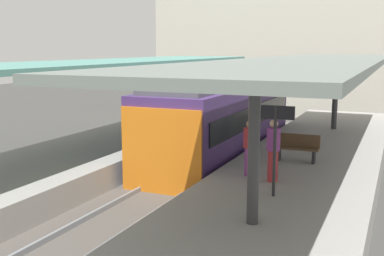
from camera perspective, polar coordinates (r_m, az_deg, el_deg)
ground_plane at (r=15.98m, az=-1.00°, el=-6.97°), size 80.00×80.00×0.00m
platform_left at (r=17.73m, az=-12.26°, el=-3.85°), size 4.40×28.00×1.00m
platform_right at (r=14.73m, az=12.65°, el=-6.63°), size 4.40×28.00×1.00m
track_ballast at (r=15.96m, az=-1.00°, el=-6.62°), size 3.20×28.00×0.20m
rail_near_side at (r=16.21m, az=-3.33°, el=-5.75°), size 0.08×28.00×0.14m
rail_far_side at (r=15.63m, az=1.41°, el=-6.32°), size 0.08×28.00×0.14m
commuter_train at (r=18.94m, az=3.64°, el=0.99°), size 2.78×10.68×3.10m
canopy_left at (r=18.42m, az=-10.08°, el=7.58°), size 4.18×21.00×3.07m
canopy_right at (r=15.55m, az=14.14°, el=7.61°), size 4.18×21.00×3.21m
platform_bench at (r=15.41m, az=12.44°, el=-2.21°), size 1.40×0.41×0.86m
platform_sign at (r=11.45m, az=9.93°, el=-0.26°), size 0.90×0.08×2.21m
passenger_near_bench at (r=12.88m, az=9.69°, el=-2.56°), size 0.36×0.36×1.68m
passenger_mid_platform at (r=23.15m, az=-2.50°, el=3.06°), size 0.36×0.36×1.78m
passenger_far_end at (r=13.39m, az=6.91°, el=-2.30°), size 0.36×0.36×1.57m
station_building_backdrop at (r=34.73m, az=11.58°, el=10.95°), size 18.00×6.00×11.00m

